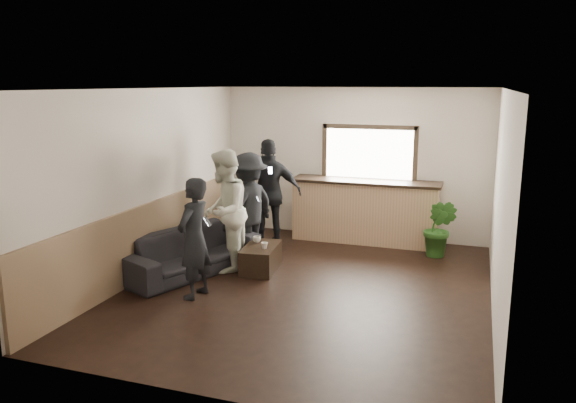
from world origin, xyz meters
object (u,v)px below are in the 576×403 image
(potted_plant, at_px, (440,228))
(person_b, at_px, (224,211))
(coffee_table, at_px, (261,258))
(person_c, at_px, (248,206))
(sofa, at_px, (191,252))
(cup_a, at_px, (257,239))
(bar_counter, at_px, (365,207))
(person_d, at_px, (270,193))
(cup_b, at_px, (264,246))
(person_a, at_px, (194,238))

(potted_plant, xyz_separation_m, person_b, (-3.12, -1.75, 0.45))
(coffee_table, bearing_deg, person_c, 128.21)
(coffee_table, height_order, person_c, person_c)
(sofa, xyz_separation_m, person_c, (0.55, 1.00, 0.55))
(sofa, height_order, coffee_table, sofa)
(cup_a, relative_size, person_b, 0.07)
(bar_counter, height_order, person_b, bar_counter)
(person_d, bearing_deg, bar_counter, -175.60)
(coffee_table, bearing_deg, potted_plant, 31.49)
(cup_b, height_order, person_d, person_d)
(person_b, bearing_deg, person_d, 160.46)
(person_c, bearing_deg, sofa, -11.50)
(sofa, distance_m, person_b, 0.81)
(person_a, relative_size, person_d, 0.86)
(person_a, bearing_deg, potted_plant, 139.86)
(cup_a, relative_size, potted_plant, 0.13)
(person_d, bearing_deg, cup_a, 75.54)
(sofa, xyz_separation_m, coffee_table, (0.98, 0.45, -0.13))
(sofa, bearing_deg, potted_plant, -38.46)
(sofa, height_order, cup_a, sofa)
(sofa, xyz_separation_m, person_b, (0.45, 0.28, 0.62))
(coffee_table, height_order, cup_b, cup_b)
(person_a, bearing_deg, person_b, -169.35)
(sofa, bearing_deg, bar_counter, -18.40)
(coffee_table, height_order, person_a, person_a)
(cup_a, distance_m, person_a, 1.58)
(person_a, bearing_deg, bar_counter, 160.51)
(coffee_table, distance_m, potted_plant, 3.05)
(cup_a, relative_size, person_d, 0.06)
(cup_b, xyz_separation_m, person_a, (-0.54, -1.22, 0.39))
(person_b, bearing_deg, person_c, 160.68)
(potted_plant, bearing_deg, sofa, -150.32)
(cup_b, distance_m, potted_plant, 3.01)
(sofa, distance_m, person_a, 1.15)
(coffee_table, relative_size, potted_plant, 0.88)
(sofa, height_order, person_b, person_b)
(cup_a, relative_size, cup_b, 1.20)
(person_b, bearing_deg, sofa, -69.63)
(sofa, distance_m, coffee_table, 1.09)
(bar_counter, bearing_deg, person_d, -151.00)
(sofa, distance_m, cup_a, 1.06)
(person_b, height_order, person_c, person_b)
(bar_counter, bearing_deg, sofa, -130.26)
(bar_counter, relative_size, person_b, 1.43)
(potted_plant, height_order, person_c, person_c)
(coffee_table, distance_m, cup_b, 0.29)
(cup_a, height_order, person_c, person_c)
(cup_a, bearing_deg, bar_counter, 55.72)
(bar_counter, bearing_deg, person_b, -127.07)
(person_a, xyz_separation_m, person_d, (0.10, 2.62, 0.13))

